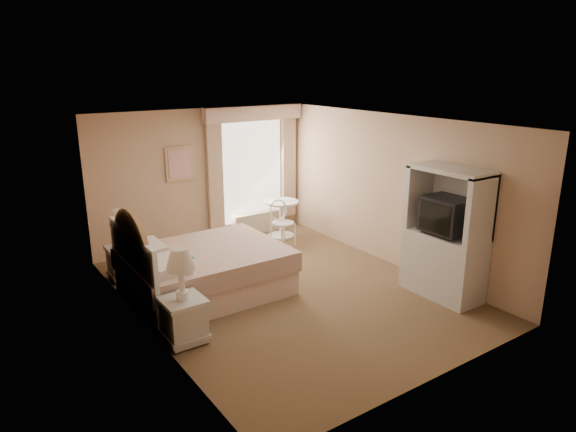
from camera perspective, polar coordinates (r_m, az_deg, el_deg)
room at (r=7.31m, az=-0.21°, el=0.64°), size 4.21×5.51×2.51m
window at (r=10.02m, az=-3.82°, el=5.48°), size 2.05×0.22×2.51m
framed_art at (r=9.38m, az=-11.96°, el=5.70°), size 0.52×0.04×0.62m
bed at (r=7.60m, az=-9.88°, el=-5.99°), size 2.23×1.76×1.55m
nightstand_near at (r=6.36m, az=-11.56°, el=-9.98°), size 0.49×0.49×1.18m
nightstand_far at (r=8.43m, az=-17.89°, el=-3.96°), size 0.46×0.46×1.11m
round_table at (r=9.97m, az=-0.76°, el=0.35°), size 0.68×0.68×0.72m
cafe_chair at (r=9.50m, az=-0.79°, el=-0.34°), size 0.45×0.45×0.86m
armoire at (r=7.68m, az=17.07°, el=-2.96°), size 0.57×1.14×1.89m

